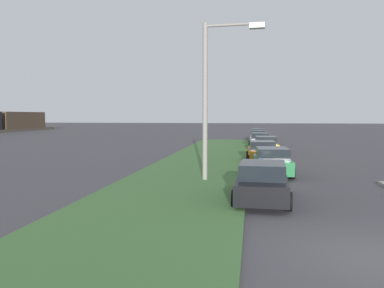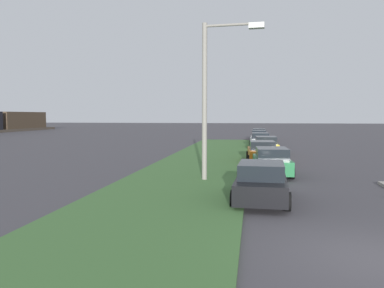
# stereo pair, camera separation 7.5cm
# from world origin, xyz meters

# --- Properties ---
(ground) EXTENTS (300.00, 300.00, 0.00)m
(ground) POSITION_xyz_m (0.00, 0.00, 0.00)
(ground) COLOR #423F44
(grass_median) EXTENTS (60.00, 6.00, 0.12)m
(grass_median) POSITION_xyz_m (10.00, 6.12, 0.06)
(grass_median) COLOR #3D6633
(grass_median) RESTS_ON ground
(parked_car_black) EXTENTS (4.37, 2.16, 1.47)m
(parked_car_black) POSITION_xyz_m (5.51, 2.52, 0.72)
(parked_car_black) COLOR black
(parked_car_black) RESTS_ON ground
(parked_car_green) EXTENTS (4.38, 2.17, 1.47)m
(parked_car_green) POSITION_xyz_m (12.12, 1.85, 0.72)
(parked_car_green) COLOR #1E6B38
(parked_car_green) RESTS_ON ground
(parked_car_orange) EXTENTS (4.38, 2.17, 1.47)m
(parked_car_orange) POSITION_xyz_m (17.57, 2.23, 0.72)
(parked_car_orange) COLOR orange
(parked_car_orange) RESTS_ON ground
(parked_car_yellow) EXTENTS (4.37, 2.15, 1.47)m
(parked_car_yellow) POSITION_xyz_m (23.38, 1.80, 0.72)
(parked_car_yellow) COLOR gold
(parked_car_yellow) RESTS_ON ground
(parked_car_white) EXTENTS (4.38, 2.17, 1.47)m
(parked_car_white) POSITION_xyz_m (29.91, 2.16, 0.72)
(parked_car_white) COLOR silver
(parked_car_white) RESTS_ON ground
(parked_car_silver) EXTENTS (4.30, 2.02, 1.47)m
(parked_car_silver) POSITION_xyz_m (36.66, 2.17, 0.72)
(parked_car_silver) COLOR #B2B5BA
(parked_car_silver) RESTS_ON ground
(parked_car_red) EXTENTS (4.31, 2.04, 1.47)m
(parked_car_red) POSITION_xyz_m (42.57, 2.10, 0.72)
(parked_car_red) COLOR red
(parked_car_red) RESTS_ON ground
(streetlight) EXTENTS (0.51, 2.88, 7.50)m
(streetlight) POSITION_xyz_m (9.37, 4.78, 4.39)
(streetlight) COLOR gray
(streetlight) RESTS_ON ground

